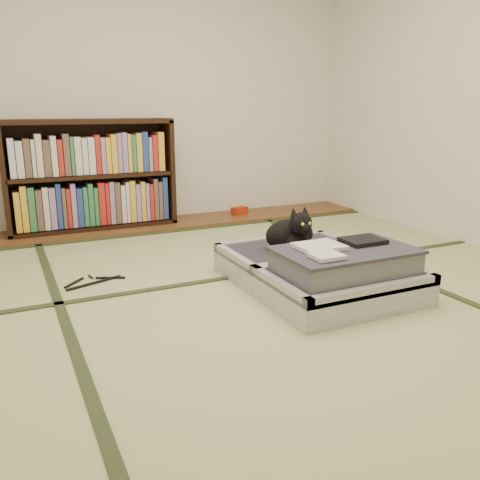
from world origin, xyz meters
name	(u,v)px	position (x,y,z in m)	size (l,w,h in m)	color
floor	(259,300)	(0.00, 0.00, 0.00)	(4.50, 4.50, 0.00)	#BFBF7F
wood_strip	(155,224)	(0.00, 2.00, 0.01)	(4.00, 0.50, 0.02)	brown
red_item	(239,211)	(0.84, 2.03, 0.06)	(0.15, 0.09, 0.07)	#AF280E
room_shell	(262,11)	(0.00, 0.00, 1.46)	(4.50, 4.50, 4.50)	white
tatami_borders	(223,273)	(0.00, 0.49, 0.00)	(4.00, 4.50, 0.01)	#2D381E
bookcase	(91,177)	(-0.51, 2.07, 0.45)	(1.38, 0.32, 0.92)	black
suitcase	(320,270)	(0.40, 0.00, 0.11)	(0.82, 1.10, 0.32)	silver
cat	(292,234)	(0.38, 0.29, 0.27)	(0.37, 0.37, 0.30)	black
cable_coil	(314,245)	(0.56, 0.32, 0.17)	(0.11, 0.11, 0.03)	white
hanger	(93,281)	(-0.77, 0.68, 0.01)	(0.37, 0.23, 0.01)	black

